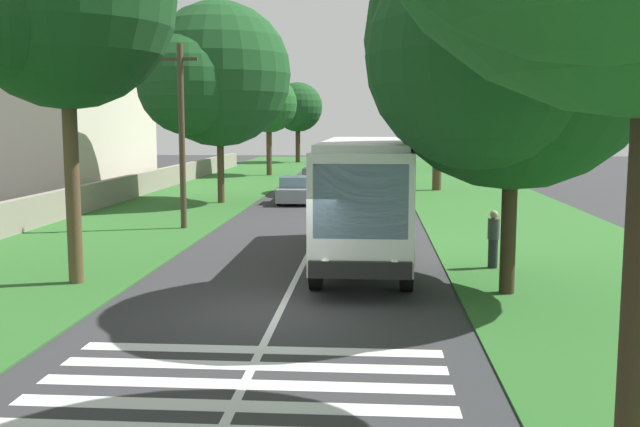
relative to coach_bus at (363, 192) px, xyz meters
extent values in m
plane|color=#333335|center=(-6.38, 1.80, -2.15)|extent=(160.00, 160.00, 0.00)
cube|color=#2D6628|center=(8.62, 10.00, -2.13)|extent=(120.00, 8.00, 0.04)
cube|color=#2D6628|center=(8.62, -6.40, -2.13)|extent=(120.00, 8.00, 0.04)
cube|color=silver|center=(8.62, 1.80, -2.14)|extent=(110.00, 0.16, 0.01)
cube|color=white|center=(-0.03, 0.00, -0.05)|extent=(11.00, 2.50, 2.90)
cube|color=slate|center=(0.27, 0.00, 0.48)|extent=(9.68, 2.54, 0.85)
cube|color=slate|center=(-5.49, 0.00, 0.30)|extent=(0.08, 2.20, 1.74)
cube|color=#B29E19|center=(-0.03, 0.00, -1.05)|extent=(10.78, 2.53, 0.36)
cube|color=white|center=(-0.03, 0.00, 1.49)|extent=(10.56, 2.30, 0.18)
cube|color=black|center=(-5.61, 0.00, -1.28)|extent=(0.16, 2.40, 0.40)
sphere|color=#F2EDCC|center=(-5.55, 0.80, -1.15)|extent=(0.24, 0.24, 0.24)
sphere|color=#F2EDCC|center=(-5.55, -0.81, -1.15)|extent=(0.24, 0.24, 0.24)
cylinder|color=black|center=(-3.93, 1.15, -1.60)|extent=(1.10, 0.32, 1.10)
cylinder|color=black|center=(3.47, 1.15, -1.60)|extent=(1.10, 0.32, 1.10)
cylinder|color=black|center=(-3.93, -1.15, -1.60)|extent=(1.10, 0.32, 1.10)
cylinder|color=black|center=(3.47, -1.15, -1.60)|extent=(1.10, 0.32, 1.10)
cube|color=silver|center=(-11.65, 1.80, -2.14)|extent=(0.45, 6.80, 0.01)
cube|color=silver|center=(-10.75, 1.80, -2.14)|extent=(0.45, 6.80, 0.01)
cube|color=silver|center=(-9.85, 1.80, -2.14)|extent=(0.45, 6.80, 0.01)
cube|color=silver|center=(-8.95, 1.80, -2.14)|extent=(0.45, 6.80, 0.01)
cube|color=gray|center=(16.19, 3.77, -1.62)|extent=(4.30, 1.75, 0.70)
cube|color=slate|center=(16.09, 3.77, -0.99)|extent=(2.00, 1.61, 0.55)
cylinder|color=black|center=(14.84, 4.55, -1.83)|extent=(0.64, 0.22, 0.64)
cylinder|color=black|center=(17.54, 4.55, -1.83)|extent=(0.64, 0.22, 0.64)
cylinder|color=black|center=(14.84, 2.99, -1.83)|extent=(0.64, 0.22, 0.64)
cylinder|color=black|center=(17.54, 2.99, -1.83)|extent=(0.64, 0.22, 0.64)
cube|color=gold|center=(23.61, 3.30, -1.62)|extent=(4.30, 1.75, 0.70)
cube|color=slate|center=(23.51, 3.30, -0.99)|extent=(2.00, 1.61, 0.55)
cylinder|color=black|center=(22.26, 4.08, -1.83)|extent=(0.64, 0.22, 0.64)
cylinder|color=black|center=(24.96, 4.08, -1.83)|extent=(0.64, 0.22, 0.64)
cylinder|color=black|center=(22.26, 2.52, -1.83)|extent=(0.64, 0.22, 0.64)
cylinder|color=black|center=(24.96, 2.52, -1.83)|extent=(0.64, 0.22, 0.64)
cube|color=gold|center=(32.77, 0.19, -1.62)|extent=(4.30, 1.75, 0.70)
cube|color=slate|center=(32.67, 0.19, -0.99)|extent=(2.00, 1.61, 0.55)
cylinder|color=black|center=(31.42, 0.97, -1.83)|extent=(0.64, 0.22, 0.64)
cylinder|color=black|center=(34.12, 0.97, -1.83)|extent=(0.64, 0.22, 0.64)
cylinder|color=black|center=(31.42, -0.59, -1.83)|extent=(0.64, 0.22, 0.64)
cylinder|color=black|center=(34.12, -0.59, -1.83)|extent=(0.64, 0.22, 0.64)
cube|color=black|center=(38.29, 0.11, -1.62)|extent=(4.30, 1.75, 0.70)
cube|color=slate|center=(38.19, 0.11, -0.99)|extent=(2.00, 1.61, 0.55)
cylinder|color=black|center=(36.94, 0.89, -1.83)|extent=(0.64, 0.22, 0.64)
cylinder|color=black|center=(39.64, 0.89, -1.83)|extent=(0.64, 0.22, 0.64)
cylinder|color=black|center=(36.94, -0.67, -1.83)|extent=(0.64, 0.22, 0.64)
cylinder|color=black|center=(39.64, -0.67, -1.83)|extent=(0.64, 0.22, 0.64)
cube|color=teal|center=(46.04, -0.26, -0.67)|extent=(6.00, 2.10, 2.10)
cube|color=slate|center=(46.24, -0.26, -0.29)|extent=(5.04, 2.13, 0.70)
cube|color=slate|center=(43.07, -0.26, -0.46)|extent=(0.06, 1.76, 1.18)
cylinder|color=black|center=(44.14, 0.69, -1.77)|extent=(0.76, 0.24, 0.76)
cylinder|color=black|center=(47.94, 0.69, -1.77)|extent=(0.76, 0.24, 0.76)
cylinder|color=black|center=(44.14, -1.21, -1.77)|extent=(0.76, 0.24, 0.76)
cylinder|color=black|center=(47.94, -1.21, -1.77)|extent=(0.76, 0.24, 0.76)
cylinder|color=#4C3826|center=(36.07, 8.12, 0.14)|extent=(0.45, 0.45, 4.49)
sphere|color=#1E5623|center=(36.07, 8.12, 3.66)|extent=(4.60, 4.60, 4.60)
sphere|color=#1E5623|center=(37.46, 8.12, 3.31)|extent=(3.27, 3.27, 3.27)
sphere|color=#1E5623|center=(34.92, 8.81, 3.31)|extent=(3.37, 3.37, 3.37)
cylinder|color=brown|center=(-3.78, 7.54, 0.79)|extent=(0.38, 0.38, 5.80)
sphere|color=#19471E|center=(-2.10, 7.54, 4.82)|extent=(3.66, 3.66, 3.66)
sphere|color=#19471E|center=(-5.19, 8.38, 4.82)|extent=(3.52, 3.52, 3.52)
cylinder|color=#4C3826|center=(15.61, 7.76, 0.23)|extent=(0.37, 0.37, 4.67)
sphere|color=#19471E|center=(15.61, 7.76, 4.64)|extent=(7.54, 7.54, 7.54)
sphere|color=#19471E|center=(17.87, 7.76, 4.07)|extent=(4.46, 4.46, 4.46)
sphere|color=#19471E|center=(13.72, 8.89, 4.07)|extent=(5.15, 5.15, 5.15)
cylinder|color=#3D2D1E|center=(55.84, 7.82, 0.14)|extent=(0.51, 0.51, 4.50)
sphere|color=#19471E|center=(55.84, 7.82, 3.86)|extent=(5.33, 5.33, 5.33)
sphere|color=#19471E|center=(57.44, 7.82, 3.46)|extent=(3.72, 3.72, 3.72)
sphere|color=#19471E|center=(54.51, 8.62, 3.46)|extent=(3.05, 3.05, 3.05)
cylinder|color=#4C3826|center=(44.66, -3.95, 0.73)|extent=(0.58, 0.58, 5.66)
sphere|color=#337A38|center=(44.66, -3.95, 5.15)|extent=(5.79, 5.79, 5.79)
sphere|color=#337A38|center=(46.39, -3.95, 4.72)|extent=(4.09, 4.09, 4.09)
sphere|color=#337A38|center=(43.21, -3.08, 4.72)|extent=(4.06, 4.06, 4.06)
cylinder|color=#4C3826|center=(23.76, -4.36, 1.08)|extent=(0.57, 0.57, 6.37)
sphere|color=#337A38|center=(23.76, -4.36, 6.14)|extent=(6.82, 6.82, 6.82)
sphere|color=#337A38|center=(25.80, -4.36, 5.62)|extent=(4.53, 4.53, 4.53)
sphere|color=#337A38|center=(22.05, -3.33, 5.62)|extent=(5.03, 5.03, 5.03)
cylinder|color=#3D2D1E|center=(-4.13, -3.63, -0.01)|extent=(0.38, 0.38, 4.20)
sphere|color=#19471E|center=(-4.13, -3.63, 4.07)|extent=(7.20, 7.20, 7.20)
sphere|color=#19471E|center=(-1.97, -3.63, 3.53)|extent=(4.83, 4.83, 4.83)
sphere|color=#19471E|center=(-5.93, -2.55, 3.53)|extent=(4.94, 4.94, 4.94)
cylinder|color=#3D2D1E|center=(57.40, -4.01, 1.14)|extent=(0.57, 0.57, 6.50)
sphere|color=#337A38|center=(57.40, -4.01, 6.05)|extent=(6.03, 6.03, 6.03)
sphere|color=#337A38|center=(59.21, -4.01, 5.60)|extent=(3.74, 3.74, 3.74)
sphere|color=#337A38|center=(55.90, -3.11, 5.60)|extent=(3.93, 3.93, 3.93)
cylinder|color=#473828|center=(6.27, 7.31, 1.55)|extent=(0.24, 0.24, 7.30)
cube|color=#3D3326|center=(6.27, 7.31, 4.60)|extent=(0.12, 1.40, 0.12)
cube|color=gray|center=(13.62, 13.40, -1.46)|extent=(70.00, 0.40, 1.30)
cube|color=beige|center=(20.69, 19.65, 1.30)|extent=(13.84, 9.55, 6.88)
cube|color=brown|center=(20.69, 19.65, 5.22)|extent=(14.44, 10.15, 0.96)
cylinder|color=#26262D|center=(-0.98, -3.80, -1.68)|extent=(0.28, 0.28, 0.85)
cylinder|color=#3F3F47|center=(-0.98, -3.80, -0.96)|extent=(0.34, 0.34, 0.60)
sphere|color=tan|center=(-0.98, -3.80, -0.54)|extent=(0.24, 0.24, 0.24)
camera|label=1|loc=(-21.86, -0.26, 2.08)|focal=40.17mm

